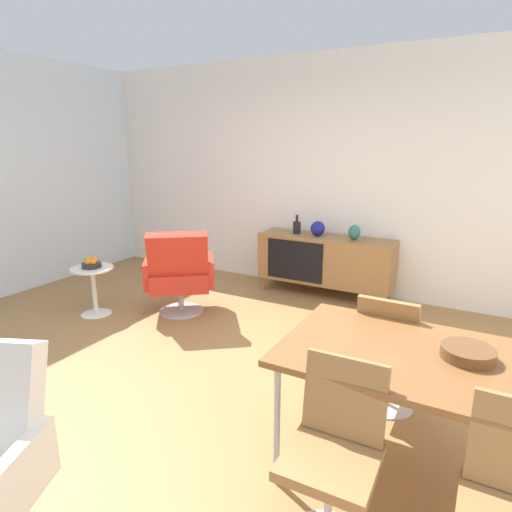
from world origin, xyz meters
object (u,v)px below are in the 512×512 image
at_px(vase_sculptural_dark, 354,232).
at_px(dining_table, 440,367).
at_px(lounge_chair_red, 179,272).
at_px(side_table_round, 94,285).
at_px(fruit_bowl, 91,264).
at_px(wooden_bowl_on_table, 468,353).
at_px(dining_chair_front_left, 335,449).
at_px(dining_chair_back_left, 389,348).
at_px(vase_cobalt, 297,227).
at_px(vase_ceramic_small, 318,228).
at_px(sideboard, 325,260).

relative_size(vase_sculptural_dark, dining_table, 0.11).
relative_size(lounge_chair_red, side_table_round, 1.82).
relative_size(dining_table, fruit_bowl, 8.00).
bearing_deg(wooden_bowl_on_table, dining_chair_front_left, -126.48).
xyz_separation_m(vase_sculptural_dark, dining_chair_back_left, (0.85, -2.03, -0.34)).
bearing_deg(vase_cobalt, dining_table, -53.57).
relative_size(wooden_bowl_on_table, dining_chair_front_left, 0.30).
distance_m(vase_ceramic_small, wooden_bowl_on_table, 3.07).
relative_size(sideboard, vase_cobalt, 6.97).
xyz_separation_m(dining_table, lounge_chair_red, (-2.68, 1.26, -0.23)).
relative_size(vase_sculptural_dark, lounge_chair_red, 0.18).
xyz_separation_m(sideboard, dining_chair_back_left, (1.18, -2.03, 0.03)).
height_order(dining_chair_front_left, fruit_bowl, dining_chair_front_left).
relative_size(dining_table, dining_chair_back_left, 1.87).
relative_size(dining_table, wooden_bowl_on_table, 6.15).
xyz_separation_m(wooden_bowl_on_table, fruit_bowl, (-3.60, 0.75, -0.21)).
xyz_separation_m(vase_sculptural_dark, dining_table, (1.20, -2.59, -0.11)).
bearing_deg(lounge_chair_red, dining_table, -25.29).
xyz_separation_m(vase_cobalt, vase_sculptural_dark, (0.71, 0.00, 0.01)).
bearing_deg(dining_table, dining_chair_front_left, -122.15).
bearing_deg(dining_chair_front_left, fruit_bowl, 156.22).
xyz_separation_m(sideboard, wooden_bowl_on_table, (1.65, -2.51, 0.33)).
height_order(vase_ceramic_small, dining_table, vase_ceramic_small).
bearing_deg(vase_sculptural_dark, dining_table, -65.16).
bearing_deg(dining_chair_front_left, side_table_round, 156.21).
xyz_separation_m(wooden_bowl_on_table, dining_chair_back_left, (-0.47, 0.49, -0.30)).
bearing_deg(dining_chair_back_left, dining_table, -57.86).
bearing_deg(wooden_bowl_on_table, lounge_chair_red, 156.89).
relative_size(vase_sculptural_dark, side_table_round, 0.33).
height_order(dining_chair_front_left, lounge_chair_red, lounge_chair_red).
bearing_deg(vase_ceramic_small, fruit_bowl, -136.19).
distance_m(sideboard, vase_ceramic_small, 0.38).
bearing_deg(lounge_chair_red, vase_sculptural_dark, 41.80).
bearing_deg(vase_cobalt, side_table_round, -131.68).
distance_m(sideboard, dining_chair_front_left, 3.36).
bearing_deg(wooden_bowl_on_table, vase_sculptural_dark, 117.59).
bearing_deg(vase_ceramic_small, dining_chair_back_left, -57.56).
relative_size(sideboard, dining_chair_front_left, 1.87).
xyz_separation_m(dining_chair_front_left, dining_chair_back_left, (0.00, 1.12, 0.00)).
height_order(vase_cobalt, vase_ceramic_small, vase_cobalt).
bearing_deg(vase_cobalt, wooden_bowl_on_table, -51.14).
xyz_separation_m(dining_chair_back_left, side_table_round, (-3.13, 0.26, -0.15)).
bearing_deg(dining_chair_back_left, fruit_bowl, 175.22).
relative_size(vase_sculptural_dark, dining_chair_front_left, 0.20).
distance_m(wooden_bowl_on_table, side_table_round, 3.70).
xyz_separation_m(vase_ceramic_small, fruit_bowl, (-1.84, -1.77, -0.24)).
distance_m(vase_sculptural_dark, dining_chair_back_left, 2.22).
distance_m(sideboard, fruit_bowl, 2.63).
bearing_deg(lounge_chair_red, vase_cobalt, 59.88).
distance_m(sideboard, lounge_chair_red, 1.75).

